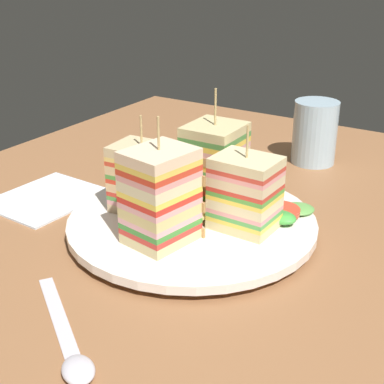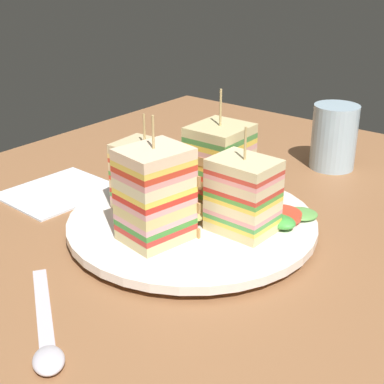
{
  "view_description": "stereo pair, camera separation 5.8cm",
  "coord_description": "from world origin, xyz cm",
  "px_view_note": "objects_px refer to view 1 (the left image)",
  "views": [
    {
      "loc": [
        -45.01,
        -28.4,
        28.01
      ],
      "look_at": [
        0.0,
        0.0,
        4.64
      ],
      "focal_mm": 53.03,
      "sensor_mm": 36.0,
      "label": 1
    },
    {
      "loc": [
        -41.64,
        -33.13,
        28.01
      ],
      "look_at": [
        0.0,
        0.0,
        4.64
      ],
      "focal_mm": 53.03,
      "sensor_mm": 36.0,
      "label": 2
    }
  ],
  "objects_px": {
    "spoon": "(71,351)",
    "napkin": "(47,197)",
    "plate": "(192,224)",
    "sandwich_wedge_1": "(214,163)",
    "chip_pile": "(182,211)",
    "sandwich_wedge_3": "(163,197)",
    "sandwich_wedge_2": "(143,178)",
    "drinking_glass": "(314,137)",
    "sandwich_wedge_0": "(245,193)"
  },
  "relations": [
    {
      "from": "spoon",
      "to": "napkin",
      "type": "relative_size",
      "value": 1.09
    },
    {
      "from": "plate",
      "to": "spoon",
      "type": "distance_m",
      "value": 0.22
    },
    {
      "from": "sandwich_wedge_1",
      "to": "spoon",
      "type": "bearing_deg",
      "value": 6.42
    },
    {
      "from": "chip_pile",
      "to": "napkin",
      "type": "xyz_separation_m",
      "value": [
        -0.01,
        0.18,
        -0.02
      ]
    },
    {
      "from": "sandwich_wedge_3",
      "to": "sandwich_wedge_2",
      "type": "bearing_deg",
      "value": 61.34
    },
    {
      "from": "sandwich_wedge_1",
      "to": "chip_pile",
      "type": "bearing_deg",
      "value": -2.29
    },
    {
      "from": "chip_pile",
      "to": "spoon",
      "type": "relative_size",
      "value": 0.48
    },
    {
      "from": "spoon",
      "to": "napkin",
      "type": "xyz_separation_m",
      "value": [
        0.19,
        0.22,
        -0.0
      ]
    },
    {
      "from": "sandwich_wedge_1",
      "to": "drinking_glass",
      "type": "height_order",
      "value": "sandwich_wedge_1"
    },
    {
      "from": "sandwich_wedge_2",
      "to": "chip_pile",
      "type": "xyz_separation_m",
      "value": [
        0.0,
        -0.05,
        -0.03
      ]
    },
    {
      "from": "plate",
      "to": "sandwich_wedge_0",
      "type": "bearing_deg",
      "value": -78.28
    },
    {
      "from": "napkin",
      "to": "drinking_glass",
      "type": "bearing_deg",
      "value": -37.62
    },
    {
      "from": "sandwich_wedge_3",
      "to": "drinking_glass",
      "type": "bearing_deg",
      "value": 5.26
    },
    {
      "from": "plate",
      "to": "chip_pile",
      "type": "relative_size",
      "value": 4.03
    },
    {
      "from": "sandwich_wedge_0",
      "to": "drinking_glass",
      "type": "height_order",
      "value": "sandwich_wedge_0"
    },
    {
      "from": "sandwich_wedge_1",
      "to": "sandwich_wedge_3",
      "type": "relative_size",
      "value": 1.01
    },
    {
      "from": "sandwich_wedge_1",
      "to": "sandwich_wedge_2",
      "type": "distance_m",
      "value": 0.08
    },
    {
      "from": "spoon",
      "to": "drinking_glass",
      "type": "xyz_separation_m",
      "value": [
        0.48,
        -0.0,
        0.03
      ]
    },
    {
      "from": "sandwich_wedge_3",
      "to": "spoon",
      "type": "bearing_deg",
      "value": -161.02
    },
    {
      "from": "plate",
      "to": "spoon",
      "type": "xyz_separation_m",
      "value": [
        -0.21,
        -0.03,
        -0.01
      ]
    },
    {
      "from": "sandwich_wedge_2",
      "to": "drinking_glass",
      "type": "height_order",
      "value": "sandwich_wedge_2"
    },
    {
      "from": "sandwich_wedge_3",
      "to": "chip_pile",
      "type": "relative_size",
      "value": 1.92
    },
    {
      "from": "sandwich_wedge_1",
      "to": "napkin",
      "type": "height_order",
      "value": "sandwich_wedge_1"
    },
    {
      "from": "drinking_glass",
      "to": "napkin",
      "type": "bearing_deg",
      "value": 142.38
    },
    {
      "from": "sandwich_wedge_2",
      "to": "napkin",
      "type": "height_order",
      "value": "sandwich_wedge_2"
    },
    {
      "from": "spoon",
      "to": "napkin",
      "type": "height_order",
      "value": "spoon"
    },
    {
      "from": "plate",
      "to": "sandwich_wedge_2",
      "type": "xyz_separation_m",
      "value": [
        -0.01,
        0.06,
        0.04
      ]
    },
    {
      "from": "spoon",
      "to": "napkin",
      "type": "bearing_deg",
      "value": 173.66
    },
    {
      "from": "napkin",
      "to": "drinking_glass",
      "type": "height_order",
      "value": "drinking_glass"
    },
    {
      "from": "sandwich_wedge_0",
      "to": "sandwich_wedge_2",
      "type": "distance_m",
      "value": 0.11
    },
    {
      "from": "plate",
      "to": "chip_pile",
      "type": "bearing_deg",
      "value": 135.12
    },
    {
      "from": "spoon",
      "to": "sandwich_wedge_0",
      "type": "bearing_deg",
      "value": 118.0
    },
    {
      "from": "sandwich_wedge_0",
      "to": "napkin",
      "type": "bearing_deg",
      "value": 9.15
    },
    {
      "from": "sandwich_wedge_0",
      "to": "sandwich_wedge_1",
      "type": "relative_size",
      "value": 0.85
    },
    {
      "from": "drinking_glass",
      "to": "chip_pile",
      "type": "bearing_deg",
      "value": 172.2
    },
    {
      "from": "plate",
      "to": "sandwich_wedge_3",
      "type": "height_order",
      "value": "sandwich_wedge_3"
    },
    {
      "from": "spoon",
      "to": "sandwich_wedge_2",
      "type": "bearing_deg",
      "value": 146.96
    },
    {
      "from": "plate",
      "to": "sandwich_wedge_1",
      "type": "distance_m",
      "value": 0.07
    },
    {
      "from": "sandwich_wedge_0",
      "to": "sandwich_wedge_1",
      "type": "xyz_separation_m",
      "value": [
        0.04,
        0.06,
        0.01
      ]
    },
    {
      "from": "chip_pile",
      "to": "drinking_glass",
      "type": "distance_m",
      "value": 0.28
    },
    {
      "from": "plate",
      "to": "sandwich_wedge_2",
      "type": "height_order",
      "value": "sandwich_wedge_2"
    },
    {
      "from": "sandwich_wedge_1",
      "to": "spoon",
      "type": "relative_size",
      "value": 0.93
    },
    {
      "from": "spoon",
      "to": "drinking_glass",
      "type": "bearing_deg",
      "value": 124.49
    },
    {
      "from": "chip_pile",
      "to": "sandwich_wedge_0",
      "type": "bearing_deg",
      "value": -73.03
    },
    {
      "from": "sandwich_wedge_1",
      "to": "sandwich_wedge_2",
      "type": "xyz_separation_m",
      "value": [
        -0.06,
        0.05,
        -0.01
      ]
    },
    {
      "from": "sandwich_wedge_0",
      "to": "spoon",
      "type": "bearing_deg",
      "value": 85.02
    },
    {
      "from": "plate",
      "to": "sandwich_wedge_1",
      "type": "relative_size",
      "value": 2.07
    },
    {
      "from": "plate",
      "to": "sandwich_wedge_1",
      "type": "bearing_deg",
      "value": 6.32
    },
    {
      "from": "sandwich_wedge_2",
      "to": "spoon",
      "type": "height_order",
      "value": "sandwich_wedge_2"
    },
    {
      "from": "sandwich_wedge_1",
      "to": "spoon",
      "type": "xyz_separation_m",
      "value": [
        -0.27,
        -0.03,
        -0.06
      ]
    }
  ]
}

